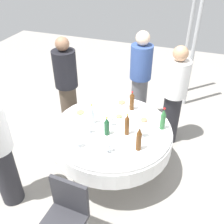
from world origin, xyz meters
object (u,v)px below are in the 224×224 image
at_px(bottle_brown_far, 127,125).
at_px(bottle_clear_left, 92,115).
at_px(bottle_brown_front, 139,139).
at_px(wine_glass_north, 112,119).
at_px(person_front, 174,96).
at_px(bottle_dark_green_mid, 107,126).
at_px(person_far, 140,79).
at_px(person_north, 67,87).
at_px(plate_west, 119,117).
at_px(bottle_green_south, 163,119).
at_px(plate_rear, 122,103).
at_px(wine_glass_west, 108,146).
at_px(dining_table, 112,136).
at_px(plate_near, 144,121).
at_px(wine_glass_south, 90,126).
at_px(plate_outer, 80,113).
at_px(bottle_brown_north, 132,101).
at_px(wine_glass_right, 78,140).
at_px(chair_south, 66,213).
at_px(wine_glass_mid, 143,129).

height_order(bottle_brown_far, bottle_clear_left, bottle_brown_far).
distance_m(bottle_brown_front, wine_glass_north, 0.54).
bearing_deg(person_front, bottle_dark_green_mid, -86.73).
xyz_separation_m(person_far, person_north, (0.64, -0.97, 0.00)).
xyz_separation_m(person_front, person_north, (0.33, -1.56, 0.03)).
height_order(plate_west, person_north, person_north).
height_order(person_far, person_north, person_north).
xyz_separation_m(bottle_clear_left, bottle_green_south, (-0.19, 0.87, 0.01)).
bearing_deg(bottle_brown_front, plate_rear, -151.29).
relative_size(wine_glass_west, person_front, 0.08).
bearing_deg(dining_table, plate_rear, -174.90).
bearing_deg(plate_near, wine_glass_south, -52.70).
distance_m(bottle_brown_front, wine_glass_south, 0.65).
distance_m(plate_west, plate_outer, 0.53).
height_order(bottle_brown_front, plate_outer, bottle_brown_front).
relative_size(bottle_brown_north, wine_glass_west, 2.11).
distance_m(wine_glass_south, plate_rear, 0.77).
xyz_separation_m(wine_glass_right, wine_glass_west, (-0.03, 0.35, -0.02)).
bearing_deg(bottle_dark_green_mid, dining_table, 173.92).
xyz_separation_m(person_far, chair_south, (2.37, -0.12, -0.33)).
distance_m(bottle_clear_left, wine_glass_right, 0.48).
relative_size(bottle_clear_left, plate_near, 1.30).
distance_m(dining_table, wine_glass_right, 0.59).
height_order(bottle_dark_green_mid, plate_outer, bottle_dark_green_mid).
distance_m(bottle_brown_far, person_far, 1.29).
distance_m(wine_glass_north, chair_south, 1.24).
bearing_deg(wine_glass_south, dining_table, 128.78).
height_order(bottle_brown_far, chair_south, bottle_brown_far).
bearing_deg(bottle_clear_left, person_north, -130.94).
height_order(bottle_clear_left, wine_glass_mid, bottle_clear_left).
relative_size(bottle_dark_green_mid, wine_glass_north, 1.87).
height_order(wine_glass_right, plate_west, wine_glass_right).
bearing_deg(bottle_brown_front, plate_near, -173.42).
bearing_deg(bottle_dark_green_mid, bottle_brown_front, 72.54).
xyz_separation_m(dining_table, person_front, (-0.90, 0.64, 0.23)).
xyz_separation_m(plate_rear, person_front, (-0.34, 0.69, 0.07)).
bearing_deg(plate_near, bottle_dark_green_mid, -42.33).
bearing_deg(bottle_brown_north, plate_outer, -61.47).
xyz_separation_m(bottle_brown_north, wine_glass_north, (0.44, -0.14, -0.04)).
height_order(wine_glass_north, wine_glass_mid, wine_glass_mid).
distance_m(dining_table, plate_rear, 0.59).
relative_size(plate_outer, person_front, 0.16).
xyz_separation_m(bottle_dark_green_mid, plate_rear, (-0.71, -0.04, -0.10)).
bearing_deg(wine_glass_south, chair_south, 8.92).
bearing_deg(wine_glass_right, bottle_brown_far, 131.61).
distance_m(bottle_brown_far, plate_west, 0.37).
bearing_deg(bottle_brown_front, bottle_dark_green_mid, -107.46).
relative_size(plate_rear, chair_south, 0.29).
height_order(wine_glass_mid, wine_glass_right, wine_glass_right).
xyz_separation_m(wine_glass_north, wine_glass_west, (0.48, 0.13, -0.00)).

